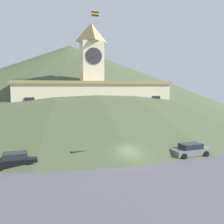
# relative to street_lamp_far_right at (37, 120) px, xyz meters

# --- Properties ---
(ground_plane) EXTENTS (160.00, 160.00, 0.00)m
(ground_plane) POSITION_rel_street_lamp_far_right_xyz_m (11.38, -15.86, -3.71)
(ground_plane) COLOR #4C4C51
(civic_building) EXTENTS (32.11, 11.08, 25.20)m
(civic_building) POSITION_rel_street_lamp_far_right_xyz_m (11.38, 7.35, 2.40)
(civic_building) COLOR beige
(civic_building) RESTS_ON ground
(banner_fence) EXTENTS (30.45, 0.12, 2.32)m
(banner_fence) POSITION_rel_street_lamp_far_right_xyz_m (11.38, -0.78, -2.55)
(banner_fence) COLOR gold
(banner_fence) RESTS_ON ground
(hillside_backdrop) EXTENTS (122.88, 122.88, 23.69)m
(hillside_backdrop) POSITION_rel_street_lamp_far_right_xyz_m (11.38, 43.15, 8.13)
(hillside_backdrop) COLOR #424C33
(hillside_backdrop) RESTS_ON ground
(street_lamp_far_right) EXTENTS (1.26, 0.36, 5.13)m
(street_lamp_far_right) POSITION_rel_street_lamp_far_right_xyz_m (0.00, 0.00, 0.00)
(street_lamp_far_right) COLOR black
(street_lamp_far_right) RESTS_ON ground
(street_lamp_center) EXTENTS (1.26, 0.36, 5.22)m
(street_lamp_center) POSITION_rel_street_lamp_far_right_xyz_m (11.40, 0.00, 0.06)
(street_lamp_center) COLOR black
(street_lamp_center) RESTS_ON ground
(street_lamp_left) EXTENTS (1.26, 0.36, 5.34)m
(street_lamp_left) POSITION_rel_street_lamp_far_right_xyz_m (21.61, -0.00, 0.13)
(street_lamp_left) COLOR black
(street_lamp_left) RESTS_ON ground
(car_gray_pickup) EXTENTS (5.43, 2.68, 1.75)m
(car_gray_pickup) POSITION_rel_street_lamp_far_right_xyz_m (20.13, -16.18, -2.91)
(car_gray_pickup) COLOR slate
(car_gray_pickup) RESTS_ON ground
(car_white_taxi) EXTENTS (4.58, 2.31, 1.50)m
(car_white_taxi) POSITION_rel_street_lamp_far_right_xyz_m (15.59, -5.46, -3.02)
(car_white_taxi) COLOR white
(car_white_taxi) RESTS_ON ground
(car_green_wagon) EXTENTS (4.65, 2.24, 1.55)m
(car_green_wagon) POSITION_rel_street_lamp_far_right_xyz_m (-0.20, -6.62, -3.00)
(car_green_wagon) COLOR #2D663D
(car_green_wagon) RESTS_ON ground
(car_yellow_coupe) EXTENTS (4.36, 2.47, 1.35)m
(car_yellow_coupe) POSITION_rel_street_lamp_far_right_xyz_m (5.10, -13.60, -3.09)
(car_yellow_coupe) COLOR yellow
(car_yellow_coupe) RESTS_ON ground
(car_black_suv) EXTENTS (4.99, 2.56, 1.80)m
(car_black_suv) POSITION_rel_street_lamp_far_right_xyz_m (-2.53, -14.57, -2.89)
(car_black_suv) COLOR black
(car_black_suv) RESTS_ON ground
(car_silver_hatch) EXTENTS (3.93, 2.06, 1.50)m
(car_silver_hatch) POSITION_rel_street_lamp_far_right_xyz_m (12.73, -10.21, -3.02)
(car_silver_hatch) COLOR #B7B7BC
(car_silver_hatch) RESTS_ON ground
(pedestrian) EXTENTS (0.53, 0.53, 1.85)m
(pedestrian) POSITION_rel_street_lamp_far_right_xyz_m (1.32, -2.51, -2.70)
(pedestrian) COLOR #282D3D
(pedestrian) RESTS_ON ground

